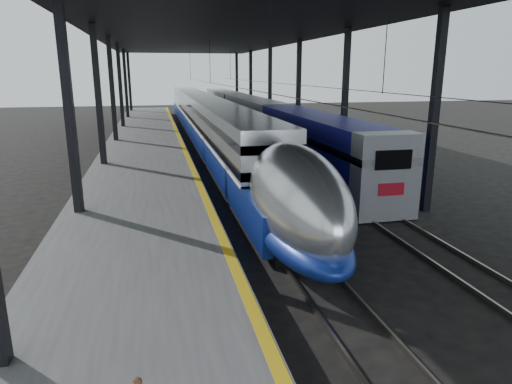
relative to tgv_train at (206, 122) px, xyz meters
name	(u,v)px	position (x,y,z in m)	size (l,w,h in m)	color
ground	(247,273)	(-2.00, -28.79, -1.91)	(160.00, 160.00, 0.00)	black
platform	(145,156)	(-5.50, -8.79, -1.41)	(6.00, 80.00, 1.00)	#4C4C4F
yellow_strip	(184,147)	(-2.70, -8.79, -0.91)	(0.30, 80.00, 0.01)	gold
rails	(253,157)	(2.50, -8.79, -1.83)	(6.52, 80.00, 0.16)	slate
canopy	(216,31)	(-0.10, -8.79, 7.20)	(18.00, 75.00, 9.47)	black
tgv_train	(206,122)	(0.00, 0.00, 0.00)	(2.85, 65.20, 4.09)	silver
second_train	(254,118)	(5.00, 2.15, 0.04)	(2.80, 56.05, 3.85)	navy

